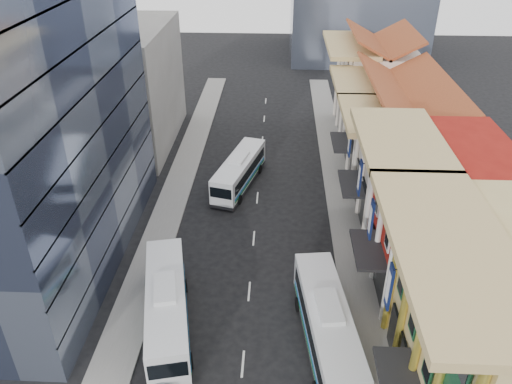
# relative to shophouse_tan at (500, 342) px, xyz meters

# --- Properties ---
(sidewalk_right) EXTENTS (3.00, 90.00, 0.15)m
(sidewalk_right) POSITION_rel_shophouse_tan_xyz_m (-5.50, 17.00, -5.92)
(sidewalk_right) COLOR slate
(sidewalk_right) RESTS_ON ground
(sidewalk_left) EXTENTS (3.00, 90.00, 0.15)m
(sidewalk_left) POSITION_rel_shophouse_tan_xyz_m (-22.50, 17.00, -5.92)
(sidewalk_left) COLOR slate
(sidewalk_left) RESTS_ON ground
(shophouse_tan) EXTENTS (8.00, 14.00, 12.00)m
(shophouse_tan) POSITION_rel_shophouse_tan_xyz_m (0.00, 0.00, 0.00)
(shophouse_tan) COLOR #CFB877
(shophouse_tan) RESTS_ON ground
(shophouse_red) EXTENTS (8.00, 10.00, 12.00)m
(shophouse_red) POSITION_rel_shophouse_tan_xyz_m (0.00, 12.00, 0.00)
(shophouse_red) COLOR maroon
(shophouse_red) RESTS_ON ground
(shophouse_cream_near) EXTENTS (8.00, 9.00, 10.00)m
(shophouse_cream_near) POSITION_rel_shophouse_tan_xyz_m (0.00, 21.50, -1.00)
(shophouse_cream_near) COLOR beige
(shophouse_cream_near) RESTS_ON ground
(shophouse_cream_mid) EXTENTS (8.00, 9.00, 10.00)m
(shophouse_cream_mid) POSITION_rel_shophouse_tan_xyz_m (0.00, 30.50, -1.00)
(shophouse_cream_mid) COLOR beige
(shophouse_cream_mid) RESTS_ON ground
(shophouse_cream_far) EXTENTS (8.00, 12.00, 11.00)m
(shophouse_cream_far) POSITION_rel_shophouse_tan_xyz_m (0.00, 41.00, -0.50)
(shophouse_cream_far) COLOR beige
(shophouse_cream_far) RESTS_ON ground
(office_tower) EXTENTS (12.00, 26.00, 30.00)m
(office_tower) POSITION_rel_shophouse_tan_xyz_m (-31.00, 14.00, 9.00)
(office_tower) COLOR #3F4965
(office_tower) RESTS_ON ground
(office_block_far) EXTENTS (10.00, 18.00, 14.00)m
(office_block_far) POSITION_rel_shophouse_tan_xyz_m (-30.00, 37.00, 1.00)
(office_block_far) COLOR gray
(office_block_far) RESTS_ON ground
(bus_left_near) EXTENTS (5.22, 12.09, 3.77)m
(bus_left_near) POSITION_rel_shophouse_tan_xyz_m (-19.50, 6.11, -4.11)
(bus_left_near) COLOR silver
(bus_left_near) RESTS_ON ground
(bus_left_far) EXTENTS (5.23, 11.12, 3.47)m
(bus_left_far) POSITION_rel_shophouse_tan_xyz_m (-16.00, 26.48, -4.26)
(bus_left_far) COLOR silver
(bus_left_far) RESTS_ON ground
(bus_right) EXTENTS (4.24, 12.10, 3.80)m
(bus_right) POSITION_rel_shophouse_tan_xyz_m (-8.50, 4.82, -4.10)
(bus_right) COLOR silver
(bus_right) RESTS_ON ground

